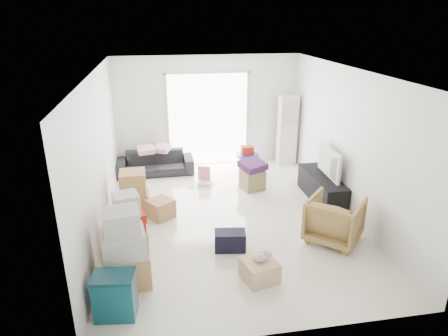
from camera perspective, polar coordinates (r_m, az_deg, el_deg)
name	(u,v)px	position (r m, az deg, el deg)	size (l,w,h in m)	color
room_shell	(230,149)	(7.06, 0.90, 2.70)	(4.98, 6.48, 3.18)	beige
sliding_door	(208,116)	(9.92, -2.31, 7.45)	(2.10, 0.04, 2.33)	white
ac_tower	(287,130)	(10.14, 9.01, 5.36)	(0.45, 0.30, 1.75)	silver
tv_console	(322,188)	(8.42, 13.80, -2.75)	(0.47, 1.57, 0.52)	black
television	(323,173)	(8.30, 13.99, -0.67)	(1.04, 0.60, 0.14)	black
sofa	(155,159)	(9.64, -9.82, 1.21)	(1.80, 0.53, 0.70)	black
pillow_left	(145,144)	(9.49, -11.16, 3.40)	(0.34, 0.27, 0.11)	#E3A5B9
pillow_right	(162,142)	(9.52, -8.90, 3.62)	(0.33, 0.27, 0.11)	#E3A5B9
armchair	(335,218)	(6.92, 15.52, -6.85)	(0.82, 0.77, 0.85)	#9D7845
storage_bins	(115,295)	(5.40, -15.31, -17.14)	(0.56, 0.42, 0.60)	#104D5D
box_stack_a	(125,252)	(5.77, -14.02, -11.59)	(0.70, 0.61, 1.16)	#B0814F
box_stack_b	(128,227)	(6.54, -13.53, -8.21)	(0.61, 0.61, 1.01)	#B0814F
box_stack_c	(134,192)	(7.82, -12.77, -3.42)	(0.55, 0.49, 0.83)	#B0814F
loose_box	(161,209)	(7.61, -9.06, -5.74)	(0.42, 0.42, 0.35)	#B0814F
duffel_bag	(230,241)	(6.56, 0.87, -10.32)	(0.50, 0.30, 0.32)	black
ottoman	(252,179)	(8.71, 4.06, -1.64)	(0.44, 0.44, 0.44)	#8F8253
blanket	(253,167)	(8.60, 4.11, 0.15)	(0.49, 0.49, 0.14)	#3F1D4A
kids_table	(247,154)	(9.49, 3.32, 2.03)	(0.55, 0.55, 0.67)	#1822B8
toy_walker	(205,180)	(8.97, -2.78, -1.66)	(0.38, 0.36, 0.40)	silver
wood_crate	(260,270)	(5.92, 5.10, -14.35)	(0.46, 0.46, 0.31)	tan
plush_bunny	(262,257)	(5.81, 5.47, -12.50)	(0.29, 0.16, 0.15)	#B2ADA8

